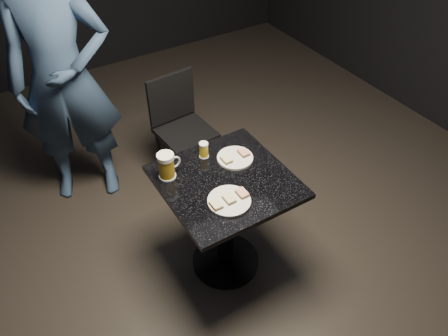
{
  "coord_description": "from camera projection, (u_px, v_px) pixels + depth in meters",
  "views": [
    {
      "loc": [
        -0.93,
        -1.5,
        2.4
      ],
      "look_at": [
        0.0,
        0.02,
        0.82
      ],
      "focal_mm": 35.0,
      "sensor_mm": 36.0,
      "label": 1
    }
  ],
  "objects": [
    {
      "name": "plate_small",
      "position": [
        235.0,
        158.0,
        2.54
      ],
      "size": [
        0.21,
        0.21,
        0.01
      ],
      "primitive_type": "cylinder",
      "color": "silver",
      "rests_on": "table"
    },
    {
      "name": "table",
      "position": [
        226.0,
        209.0,
        2.58
      ],
      "size": [
        0.7,
        0.7,
        0.75
      ],
      "color": "black",
      "rests_on": "floor"
    },
    {
      "name": "beer_mug",
      "position": [
        167.0,
        166.0,
        2.38
      ],
      "size": [
        0.14,
        0.1,
        0.16
      ],
      "color": "white",
      "rests_on": "table"
    },
    {
      "name": "patron",
      "position": [
        63.0,
        80.0,
        2.83
      ],
      "size": [
        0.81,
        0.66,
        1.9
      ],
      "primitive_type": "imported",
      "rotation": [
        0.0,
        0.0,
        -0.35
      ],
      "color": "navy",
      "rests_on": "floor"
    },
    {
      "name": "floor",
      "position": [
        226.0,
        261.0,
        2.91
      ],
      "size": [
        6.0,
        6.0,
        0.0
      ],
      "primitive_type": "plane",
      "color": "black",
      "rests_on": "ground"
    },
    {
      "name": "canapes_on_plate_small",
      "position": [
        235.0,
        156.0,
        2.53
      ],
      "size": [
        0.17,
        0.07,
        0.02
      ],
      "color": "#4C3521",
      "rests_on": "plate_small"
    },
    {
      "name": "canapes_on_plate_large",
      "position": [
        229.0,
        199.0,
        2.27
      ],
      "size": [
        0.21,
        0.07,
        0.02
      ],
      "color": "#4C3521",
      "rests_on": "plate_large"
    },
    {
      "name": "beer_tumbler",
      "position": [
        204.0,
        150.0,
        2.53
      ],
      "size": [
        0.06,
        0.06,
        0.1
      ],
      "color": "silver",
      "rests_on": "table"
    },
    {
      "name": "plate_large",
      "position": [
        229.0,
        201.0,
        2.28
      ],
      "size": [
        0.23,
        0.23,
        0.01
      ],
      "primitive_type": "cylinder",
      "color": "white",
      "rests_on": "table"
    },
    {
      "name": "chair",
      "position": [
        181.0,
        124.0,
        3.24
      ],
      "size": [
        0.4,
        0.4,
        0.86
      ],
      "color": "black",
      "rests_on": "floor"
    }
  ]
}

